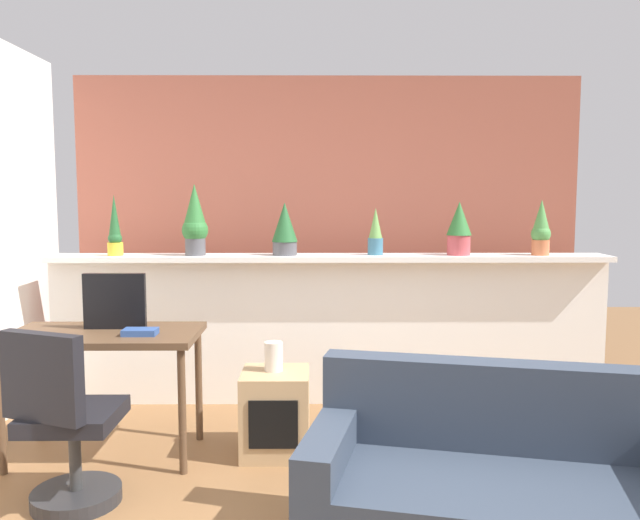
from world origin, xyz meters
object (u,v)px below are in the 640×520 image
Objects in this scene: couch at (497,499)px; side_cube_shelf at (275,413)px; potted_plant_0 at (115,230)px; potted_plant_3 at (375,233)px; desk at (104,346)px; office_chair at (66,432)px; potted_plant_4 at (459,227)px; book_on_desk at (140,332)px; potted_plant_5 at (541,229)px; potted_plant_2 at (285,228)px; tv_monitor at (115,301)px; potted_plant_1 at (195,221)px; vase_on_shelf at (274,356)px.

side_cube_shelf is at bearing 130.83° from couch.
potted_plant_0 is 3.19m from couch.
desk is at bearing -149.65° from potted_plant_3.
office_chair is 1.20m from side_cube_shelf.
potted_plant_4 is 2.36m from book_on_desk.
potted_plant_0 is 1.13× the size of potted_plant_4.
desk is (-2.28, -0.96, -0.65)m from potted_plant_4.
office_chair reaches higher than book_on_desk.
potted_plant_4 reaches higher than desk.
potted_plant_5 reaches higher than couch.
potted_plant_2 is at bearing -179.90° from potted_plant_4.
couch is at bearing -113.15° from potted_plant_5.
tv_monitor is 0.30m from book_on_desk.
potted_plant_1 reaches higher than side_cube_shelf.
potted_plant_2 is at bearing 53.44° from book_on_desk.
potted_plant_3 is at bearing 2.24° from potted_plant_2.
potted_plant_3 is at bearing 30.35° from desk.
potted_plant_1 is at bearing 77.47° from office_chair.
potted_plant_1 is 1.32m from potted_plant_3.
potted_plant_2 is at bearing 57.87° from office_chair.
potted_plant_2 is at bearing 0.79° from potted_plant_0.
potted_plant_5 is (1.20, -0.04, 0.03)m from potted_plant_3.
potted_plant_0 is at bearing 106.64° from tv_monitor.
potted_plant_4 is 2.93m from office_chair.
potted_plant_4 is 2.04× the size of book_on_desk.
potted_plant_4 is at bearing 21.40° from tv_monitor.
potted_plant_5 reaches higher than potted_plant_2.
tv_monitor is at bearing 148.21° from couch.
book_on_desk is at bearing 149.45° from couch.
tv_monitor is 1.00m from vase_on_shelf.
potted_plant_3 is at bearing 98.50° from couch.
book_on_desk is (-0.75, -0.14, 0.18)m from vase_on_shelf.
vase_on_shelf is (-0.03, -0.90, -0.72)m from potted_plant_2.
potted_plant_1 is 1.02m from tv_monitor.
potted_plant_0 reaches higher than side_cube_shelf.
couch is (2.21, -2.07, -1.01)m from potted_plant_0.
potted_plant_0 reaches higher than office_chair.
potted_plant_1 reaches higher than potted_plant_0.
vase_on_shelf is (-1.89, -0.89, -0.71)m from potted_plant_5.
vase_on_shelf is at bearing -126.60° from potted_plant_3.
tv_monitor is 1.92× the size of book_on_desk.
desk is at bearing -176.93° from vase_on_shelf.
side_cube_shelf is at bearing -71.37° from vase_on_shelf.
office_chair reaches higher than desk.
potted_plant_0 is at bearing 113.62° from book_on_desk.
potted_plant_1 reaches higher than potted_plant_3.
book_on_desk is at bearing -96.99° from potted_plant_1.
potted_plant_5 reaches higher than potted_plant_4.
potted_plant_0 is 1.15× the size of potted_plant_2.
book_on_desk is at bearing -126.56° from potted_plant_2.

